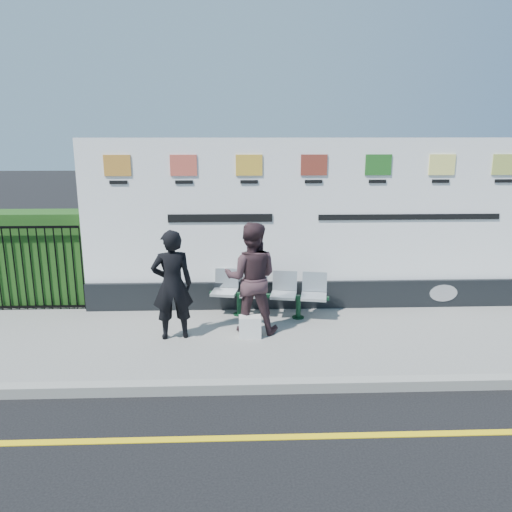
% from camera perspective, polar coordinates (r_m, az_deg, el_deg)
% --- Properties ---
extents(ground, '(80.00, 80.00, 0.00)m').
position_cam_1_polar(ground, '(5.77, 6.60, -19.83)').
color(ground, black).
extents(pavement, '(14.00, 3.00, 0.12)m').
position_cam_1_polar(pavement, '(7.93, 3.88, -9.44)').
color(pavement, gray).
rests_on(pavement, ground).
extents(kerb, '(14.00, 0.18, 0.14)m').
position_cam_1_polar(kerb, '(6.58, 5.28, -14.52)').
color(kerb, gray).
rests_on(kerb, ground).
extents(yellow_line, '(14.00, 0.10, 0.01)m').
position_cam_1_polar(yellow_line, '(5.77, 6.60, -19.80)').
color(yellow_line, yellow).
rests_on(yellow_line, ground).
extents(billboard, '(8.00, 0.30, 3.00)m').
position_cam_1_polar(billboard, '(8.87, 6.34, 2.25)').
color(billboard, black).
rests_on(billboard, pavement).
extents(hedge, '(2.35, 0.70, 1.70)m').
position_cam_1_polar(hedge, '(10.04, -24.15, -0.16)').
color(hedge, '#1E4916').
rests_on(hedge, pavement).
extents(railing, '(2.05, 0.06, 1.54)m').
position_cam_1_polar(railing, '(9.66, -25.07, -1.26)').
color(railing, black).
rests_on(railing, pavement).
extents(bench, '(2.02, 0.87, 0.42)m').
position_cam_1_polar(bench, '(8.60, 1.43, -5.58)').
color(bench, '#B5BBBE').
rests_on(bench, pavement).
extents(woman_left, '(0.69, 0.52, 1.70)m').
position_cam_1_polar(woman_left, '(7.64, -9.55, -3.27)').
color(woman_left, black).
rests_on(woman_left, pavement).
extents(woman_right, '(0.92, 0.75, 1.76)m').
position_cam_1_polar(woman_right, '(7.78, -0.55, -2.52)').
color(woman_right, '#3B262B').
rests_on(woman_right, pavement).
extents(handbag_brown, '(0.25, 0.14, 0.19)m').
position_cam_1_polar(handbag_brown, '(8.54, -0.27, -3.57)').
color(handbag_brown, '#301F0D').
rests_on(handbag_brown, bench).
extents(carrier_bag_white, '(0.34, 0.20, 0.34)m').
position_cam_1_polar(carrier_bag_white, '(7.77, -0.69, -8.09)').
color(carrier_bag_white, silver).
rests_on(carrier_bag_white, pavement).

